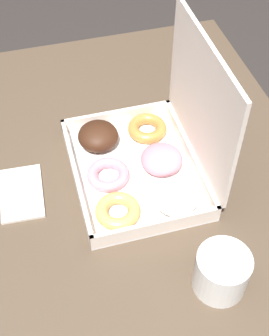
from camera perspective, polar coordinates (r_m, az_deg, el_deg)
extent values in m
plane|color=#2D2826|center=(1.62, -0.58, -18.47)|extent=(8.00, 8.00, 0.00)
cube|color=#4C3D2D|center=(0.98, -0.91, -1.84)|extent=(1.03, 0.79, 0.03)
cylinder|color=#4C3D2D|center=(1.63, 6.92, 4.65)|extent=(0.06, 0.06, 0.72)
cube|color=white|center=(0.97, 0.00, -0.53)|extent=(0.32, 0.25, 0.01)
cube|color=silver|center=(0.94, -7.10, -1.23)|extent=(0.32, 0.01, 0.03)
cube|color=silver|center=(0.99, 6.80, 1.63)|extent=(0.32, 0.01, 0.03)
cube|color=silver|center=(1.06, -2.21, 6.30)|extent=(0.01, 0.25, 0.03)
cube|color=silver|center=(0.87, 2.71, -7.19)|extent=(0.01, 0.25, 0.03)
cube|color=silver|center=(0.89, 8.14, 8.07)|extent=(0.32, 0.01, 0.26)
ellipsoid|color=#381E11|center=(1.01, -4.46, 3.92)|extent=(0.09, 0.09, 0.05)
torus|color=pink|center=(0.95, -3.24, -0.81)|extent=(0.09, 0.09, 0.02)
torus|color=tan|center=(0.89, -2.05, -5.25)|extent=(0.09, 0.09, 0.02)
torus|color=#B77A38|center=(1.04, 1.54, 4.86)|extent=(0.09, 0.09, 0.02)
ellipsoid|color=pink|center=(0.97, 3.33, 1.09)|extent=(0.09, 0.09, 0.04)
ellipsoid|color=white|center=(0.91, 5.07, -3.65)|extent=(0.09, 0.09, 0.04)
cylinder|color=white|center=(0.81, 10.56, -12.37)|extent=(0.09, 0.09, 0.08)
cylinder|color=black|center=(0.78, 10.95, -11.04)|extent=(0.08, 0.08, 0.01)
cube|color=silver|center=(0.97, -13.60, -2.98)|extent=(0.14, 0.09, 0.01)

